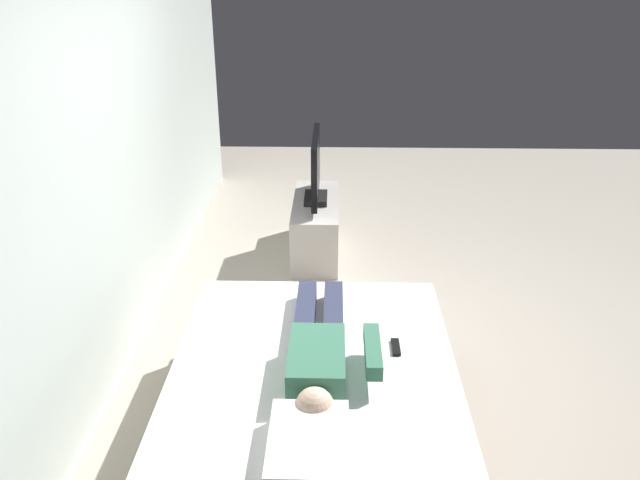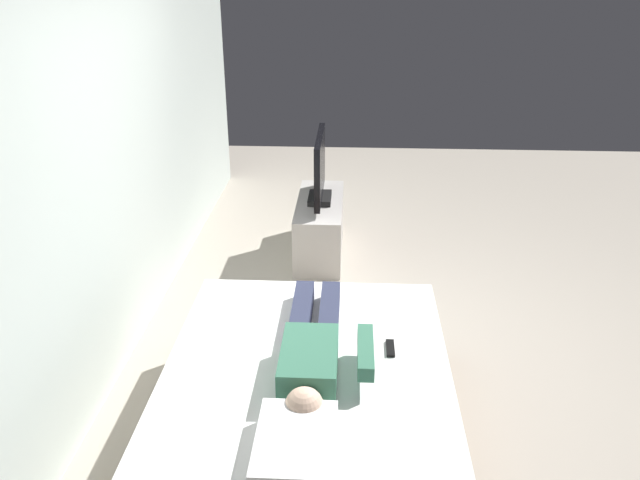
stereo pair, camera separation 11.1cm
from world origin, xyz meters
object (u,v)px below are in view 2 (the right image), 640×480
pillow (296,447)px  person (314,350)px  bed (308,409)px  tv_stand (320,227)px  tv (320,170)px  remote (390,348)px

pillow → person: person is taller
bed → pillow: pillow is taller
person → tv_stand: size_ratio=1.15×
tv_stand → tv: bearing=0.0°
pillow → remote: bearing=-27.6°
pillow → tv: 3.20m
bed → tv_stand: size_ratio=1.78×
person → tv: (2.51, 0.10, 0.16)m
pillow → tv: (3.19, 0.07, 0.18)m
bed → person: (0.03, -0.03, 0.36)m
remote → tv: tv is taller
tv → pillow: bearing=-178.8°
person → pillow: bearing=177.3°
tv → bed: bearing=-178.5°
pillow → remote: (0.84, -0.44, -0.05)m
pillow → tv_stand: 3.21m
person → remote: person is taller
bed → tv: bearing=1.5°
remote → tv_stand: bearing=12.1°
bed → tv: (2.54, 0.07, 0.52)m
bed → person: bearing=-48.6°
pillow → person: bearing=-2.7°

